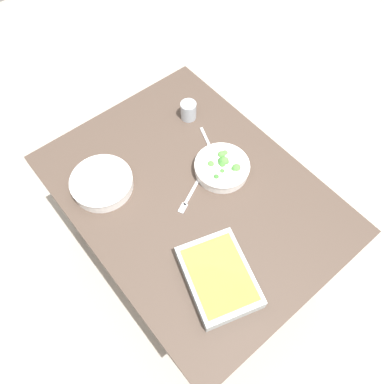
{
  "coord_description": "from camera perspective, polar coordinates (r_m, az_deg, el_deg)",
  "views": [
    {
      "loc": [
        0.61,
        -0.5,
        2.07
      ],
      "look_at": [
        0.0,
        0.0,
        0.74
      ],
      "focal_mm": 35.46,
      "sensor_mm": 36.0,
      "label": 1
    }
  ],
  "objects": [
    {
      "name": "ground_plane",
      "position": [
        2.22,
        -0.0,
        -9.84
      ],
      "size": [
        6.0,
        6.0,
        0.0
      ],
      "primitive_type": "plane",
      "color": "#B2A899"
    },
    {
      "name": "dining_table",
      "position": [
        1.63,
        -0.0,
        -1.62
      ],
      "size": [
        1.2,
        0.9,
        0.74
      ],
      "color": "#4C3D33",
      "rests_on": "ground_plane"
    },
    {
      "name": "stew_bowl",
      "position": [
        1.58,
        -13.41,
        1.38
      ],
      "size": [
        0.26,
        0.26,
        0.06
      ],
      "color": "white",
      "rests_on": "dining_table"
    },
    {
      "name": "broccoli_bowl",
      "position": [
        1.58,
        4.44,
        3.87
      ],
      "size": [
        0.23,
        0.23,
        0.07
      ],
      "color": "white",
      "rests_on": "dining_table"
    },
    {
      "name": "baking_dish",
      "position": [
        1.37,
        4.04,
        -12.6
      ],
      "size": [
        0.35,
        0.3,
        0.06
      ],
      "color": "silver",
      "rests_on": "dining_table"
    },
    {
      "name": "drink_cup",
      "position": [
        1.76,
        -0.54,
        12.06
      ],
      "size": [
        0.07,
        0.07,
        0.08
      ],
      "color": "#B2BCC6",
      "rests_on": "dining_table"
    },
    {
      "name": "spoon_by_stew",
      "position": [
        1.62,
        -12.99,
        2.16
      ],
      "size": [
        0.14,
        0.13,
        0.01
      ],
      "color": "silver",
      "rests_on": "dining_table"
    },
    {
      "name": "spoon_by_broccoli",
      "position": [
        1.68,
        2.72,
        6.84
      ],
      "size": [
        0.17,
        0.08,
        0.01
      ],
      "color": "silver",
      "rests_on": "dining_table"
    },
    {
      "name": "fork_on_table",
      "position": [
        1.53,
        -0.53,
        -0.9
      ],
      "size": [
        0.09,
        0.17,
        0.01
      ],
      "color": "silver",
      "rests_on": "dining_table"
    }
  ]
}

